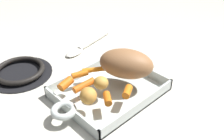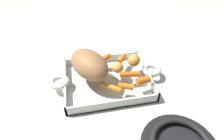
{
  "view_description": "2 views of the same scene",
  "coord_description": "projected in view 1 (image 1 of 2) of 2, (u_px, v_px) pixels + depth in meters",
  "views": [
    {
      "loc": [
        -0.4,
        -0.43,
        0.48
      ],
      "look_at": [
        0.01,
        0.0,
        0.07
      ],
      "focal_mm": 41.9,
      "sensor_mm": 36.0,
      "label": 1
    },
    {
      "loc": [
        0.07,
        0.46,
        0.46
      ],
      "look_at": [
        -0.02,
        0.0,
        0.06
      ],
      "focal_mm": 30.31,
      "sensor_mm": 36.0,
      "label": 2
    }
  ],
  "objects": [
    {
      "name": "stove_burner_rear",
      "position": [
        20.0,
        71.0,
        0.83
      ],
      "size": [
        0.2,
        0.2,
        0.02
      ],
      "color": "black",
      "rests_on": "ground_plane"
    },
    {
      "name": "potato_golden_small",
      "position": [
        88.0,
        96.0,
        0.65
      ],
      "size": [
        0.06,
        0.06,
        0.04
      ],
      "primitive_type": "ellipsoid",
      "rotation": [
        0.0,
        0.0,
        2.6
      ],
      "color": "gold",
      "rests_on": "roasting_dish"
    },
    {
      "name": "baby_carrot_northwest",
      "position": [
        107.0,
        99.0,
        0.66
      ],
      "size": [
        0.04,
        0.04,
        0.02
      ],
      "primitive_type": "cylinder",
      "rotation": [
        1.57,
        0.0,
        5.67
      ],
      "color": "orange",
      "rests_on": "roasting_dish"
    },
    {
      "name": "ground_plane",
      "position": [
        109.0,
        93.0,
        0.76
      ],
      "size": [
        2.25,
        2.25,
        0.0
      ],
      "primitive_type": "plane",
      "color": "silver"
    },
    {
      "name": "baby_carrot_short",
      "position": [
        127.0,
        92.0,
        0.68
      ],
      "size": [
        0.05,
        0.04,
        0.02
      ],
      "primitive_type": "cylinder",
      "rotation": [
        1.53,
        0.0,
        5.24
      ],
      "color": "orange",
      "rests_on": "roasting_dish"
    },
    {
      "name": "pork_roast",
      "position": [
        126.0,
        64.0,
        0.73
      ],
      "size": [
        0.16,
        0.18,
        0.08
      ],
      "primitive_type": "ellipsoid",
      "rotation": [
        0.0,
        0.0,
        2.08
      ],
      "color": "#A16C43",
      "rests_on": "roasting_dish"
    },
    {
      "name": "baby_carrot_long",
      "position": [
        66.0,
        84.0,
        0.7
      ],
      "size": [
        0.05,
        0.03,
        0.03
      ],
      "primitive_type": "cylinder",
      "rotation": [
        1.65,
        0.0,
        4.9
      ],
      "color": "orange",
      "rests_on": "roasting_dish"
    },
    {
      "name": "potato_near_roast",
      "position": [
        101.0,
        83.0,
        0.7
      ],
      "size": [
        0.05,
        0.05,
        0.04
      ],
      "primitive_type": "ellipsoid",
      "rotation": [
        0.0,
        0.0,
        2.06
      ],
      "color": "gold",
      "rests_on": "roasting_dish"
    },
    {
      "name": "baby_carrot_southeast",
      "position": [
        80.0,
        74.0,
        0.75
      ],
      "size": [
        0.05,
        0.03,
        0.02
      ],
      "primitive_type": "cylinder",
      "rotation": [
        1.54,
        0.0,
        1.22
      ],
      "color": "orange",
      "rests_on": "roasting_dish"
    },
    {
      "name": "baby_carrot_northeast",
      "position": [
        93.0,
        70.0,
        0.77
      ],
      "size": [
        0.06,
        0.05,
        0.02
      ],
      "primitive_type": "cylinder",
      "rotation": [
        1.55,
        0.0,
        0.97
      ],
      "color": "orange",
      "rests_on": "roasting_dish"
    },
    {
      "name": "serving_spoon",
      "position": [
        85.0,
        46.0,
        0.97
      ],
      "size": [
        0.23,
        0.07,
        0.02
      ],
      "rotation": [
        0.0,
        0.0,
        3.32
      ],
      "color": "white",
      "rests_on": "ground_plane"
    },
    {
      "name": "roasting_dish",
      "position": [
        109.0,
        90.0,
        0.75
      ],
      "size": [
        0.38,
        0.23,
        0.04
      ],
      "color": "silver",
      "rests_on": "ground_plane"
    },
    {
      "name": "baby_carrot_center_right",
      "position": [
        84.0,
        85.0,
        0.7
      ],
      "size": [
        0.07,
        0.02,
        0.02
      ],
      "primitive_type": "cylinder",
      "rotation": [
        1.51,
        0.0,
        1.5
      ],
      "color": "orange",
      "rests_on": "roasting_dish"
    }
  ]
}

